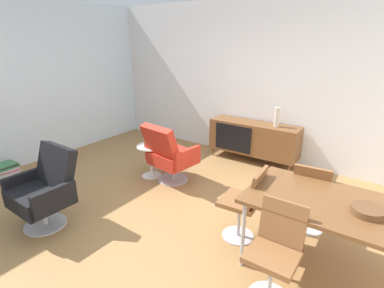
# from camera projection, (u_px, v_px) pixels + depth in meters

# --- Properties ---
(ground_plane) EXTENTS (8.32, 8.32, 0.00)m
(ground_plane) POSITION_uv_depth(u_px,v_px,m) (169.00, 216.00, 3.71)
(ground_plane) COLOR #9E7242
(wall_back) EXTENTS (6.80, 0.12, 2.80)m
(wall_back) POSITION_uv_depth(u_px,v_px,m) (259.00, 82.00, 5.25)
(wall_back) COLOR white
(wall_back) RESTS_ON ground_plane
(wall_window_left) EXTENTS (0.12, 5.60, 2.80)m
(wall_window_left) POSITION_uv_depth(u_px,v_px,m) (20.00, 84.00, 4.97)
(wall_window_left) COLOR silver
(wall_window_left) RESTS_ON ground_plane
(sideboard) EXTENTS (1.60, 0.45, 0.72)m
(sideboard) POSITION_uv_depth(u_px,v_px,m) (253.00, 138.00, 5.29)
(sideboard) COLOR brown
(sideboard) RESTS_ON ground_plane
(vase_cobalt) EXTENTS (0.09, 0.09, 0.33)m
(vase_cobalt) POSITION_uv_depth(u_px,v_px,m) (277.00, 117.00, 4.93)
(vase_cobalt) COLOR beige
(vase_cobalt) RESTS_ON sideboard
(dining_table) EXTENTS (1.60, 0.90, 0.74)m
(dining_table) POSITION_uv_depth(u_px,v_px,m) (339.00, 208.00, 2.60)
(dining_table) COLOR brown
(dining_table) RESTS_ON ground_plane
(wooden_bowl_on_table) EXTENTS (0.26, 0.26, 0.06)m
(wooden_bowl_on_table) POSITION_uv_depth(u_px,v_px,m) (367.00, 211.00, 2.43)
(wooden_bowl_on_table) COLOR brown
(wooden_bowl_on_table) RESTS_ON dining_table
(dining_chair_front_left) EXTENTS (0.40, 0.43, 0.86)m
(dining_chair_front_left) POSITION_uv_depth(u_px,v_px,m) (276.00, 249.00, 2.43)
(dining_chair_front_left) COLOR brown
(dining_chair_front_left) RESTS_ON ground_plane
(dining_chair_back_left) EXTENTS (0.43, 0.45, 0.86)m
(dining_chair_back_left) POSITION_uv_depth(u_px,v_px,m) (311.00, 194.00, 3.29)
(dining_chair_back_left) COLOR brown
(dining_chair_back_left) RESTS_ON ground_plane
(dining_chair_near_window) EXTENTS (0.45, 0.43, 0.86)m
(dining_chair_near_window) POSITION_uv_depth(u_px,v_px,m) (245.00, 201.00, 3.16)
(dining_chair_near_window) COLOR brown
(dining_chair_near_window) RESTS_ON ground_plane
(lounge_chair_red) EXTENTS (0.78, 0.73, 0.95)m
(lounge_chair_red) POSITION_uv_depth(u_px,v_px,m) (169.00, 153.00, 4.49)
(lounge_chair_red) COLOR red
(lounge_chair_red) RESTS_ON ground_plane
(armchair_black_shell) EXTENTS (0.73, 0.67, 0.95)m
(armchair_black_shell) POSITION_uv_depth(u_px,v_px,m) (45.00, 188.00, 3.44)
(armchair_black_shell) COLOR black
(armchair_black_shell) RESTS_ON ground_plane
(side_table_round) EXTENTS (0.44, 0.44, 0.52)m
(side_table_round) POSITION_uv_depth(u_px,v_px,m) (151.00, 157.00, 4.73)
(side_table_round) COLOR white
(side_table_round) RESTS_ON ground_plane
(fruit_bowl) EXTENTS (0.20, 0.20, 0.11)m
(fruit_bowl) POSITION_uv_depth(u_px,v_px,m) (150.00, 143.00, 4.65)
(fruit_bowl) COLOR #262628
(fruit_bowl) RESTS_ON side_table_round
(magazine_stack) EXTENTS (0.32, 0.40, 0.25)m
(magazine_stack) POSITION_uv_depth(u_px,v_px,m) (5.00, 172.00, 4.66)
(magazine_stack) COLOR #262626
(magazine_stack) RESTS_ON ground_plane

